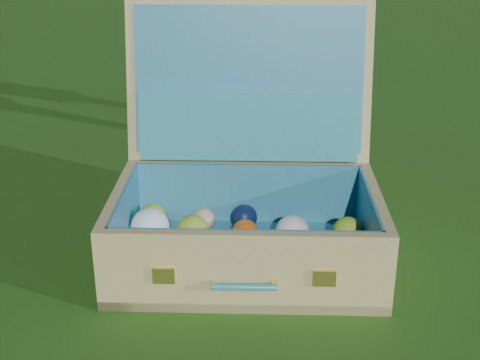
% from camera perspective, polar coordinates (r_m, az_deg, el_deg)
% --- Properties ---
extents(ground, '(60.00, 60.00, 0.00)m').
position_cam_1_polar(ground, '(1.44, -5.93, -8.57)').
color(ground, '#215114').
rests_on(ground, ground).
extents(suitcase, '(0.66, 0.60, 0.55)m').
position_cam_1_polar(suitcase, '(1.49, 0.24, -0.51)').
color(suitcase, tan).
rests_on(suitcase, ground).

